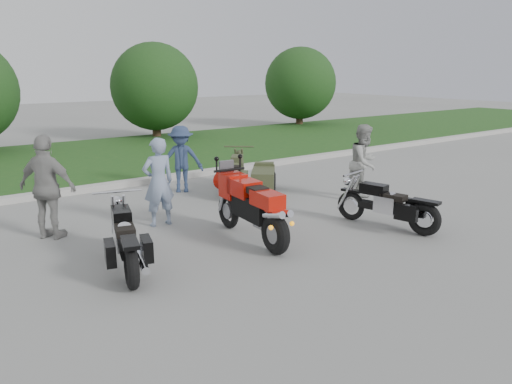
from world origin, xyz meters
TOP-DOWN VIEW (x-y plane):
  - ground at (0.00, 0.00)m, footprint 80.00×80.00m
  - curb at (0.00, 6.00)m, footprint 60.00×0.30m
  - grass_strip at (0.00, 10.15)m, footprint 60.00×8.00m
  - tree_mid_right at (4.00, 13.50)m, footprint 3.60×3.60m
  - tree_far_right at (12.00, 13.50)m, footprint 3.60×3.60m
  - sportbike_red at (-0.25, 0.73)m, footprint 0.50×2.29m
  - cruiser_left at (-2.52, 0.78)m, footprint 0.75×2.18m
  - cruiser_right at (2.27, -0.24)m, footprint 0.69×2.08m
  - cruiser_sidecar at (1.77, 3.51)m, footprint 1.82×2.02m
  - person_stripe at (-1.14, 2.51)m, footprint 0.64×0.43m
  - person_grey at (3.48, 1.53)m, footprint 0.97×0.83m
  - person_denim at (0.48, 4.64)m, footprint 1.20×1.04m
  - person_back at (-3.03, 2.96)m, footprint 1.04×1.13m

SIDE VIEW (x-z plane):
  - ground at x=0.00m, z-range 0.00..0.00m
  - grass_strip at x=0.00m, z-range 0.00..0.14m
  - curb at x=0.00m, z-range 0.00..0.15m
  - cruiser_sidecar at x=1.77m, z-range -0.03..0.82m
  - cruiser_right at x=2.27m, z-range 0.01..0.82m
  - cruiser_left at x=-2.52m, z-range 0.01..0.87m
  - sportbike_red at x=-0.25m, z-range 0.09..1.18m
  - person_denim at x=0.48m, z-range 0.00..1.62m
  - person_stripe at x=-1.14m, z-range 0.00..1.70m
  - person_grey at x=3.48m, z-range 0.00..1.73m
  - person_back at x=-3.03m, z-range 0.00..1.85m
  - tree_mid_right at x=4.00m, z-range 0.19..4.19m
  - tree_far_right at x=12.00m, z-range 0.19..4.19m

